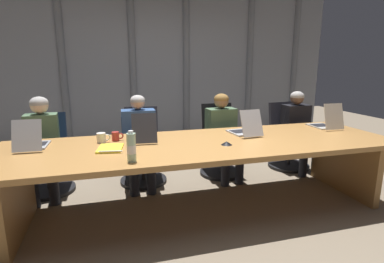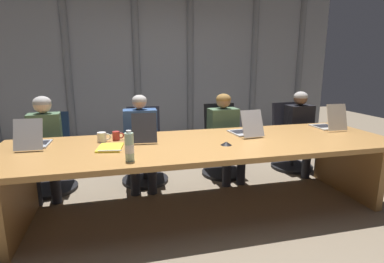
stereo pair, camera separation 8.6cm
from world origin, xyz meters
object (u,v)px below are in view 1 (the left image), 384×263
Objects in this scene: conference_mic_left_side at (227,143)px; water_bottle_primary at (131,148)px; person_left_end at (42,141)px; office_chair_right_mid at (287,143)px; laptop_left_mid at (144,135)px; coffee_mug_far at (102,138)px; office_chair_left_end at (48,163)px; laptop_right_mid at (325,123)px; laptop_center at (244,129)px; laptop_left_end at (32,142)px; coffee_mug_near at (116,136)px; spiral_notepad at (110,148)px; person_center at (223,131)px; office_chair_center at (220,148)px; person_left_mid at (139,136)px; person_right_mid at (299,126)px; office_chair_left_mid at (143,155)px.

water_bottle_primary is at bearing -163.65° from conference_mic_left_side.
conference_mic_left_side is at bearing 16.35° from water_bottle_primary.
office_chair_right_mid is at bearing 88.72° from person_left_end.
laptop_left_mid is 0.46× the size of office_chair_right_mid.
laptop_left_mid reaches higher than water_bottle_primary.
person_left_end is 8.39× the size of coffee_mug_far.
laptop_left_mid is 0.47× the size of office_chair_left_end.
office_chair_right_mid is at bearing 4.31° from laptop_right_mid.
office_chair_left_end is at bearing 65.12° from laptop_center.
coffee_mug_far is at bearing -81.61° from office_chair_right_mid.
laptop_left_mid reaches higher than laptop_left_end.
coffee_mug_near is 0.36× the size of spiral_notepad.
conference_mic_left_side is at bearing 58.14° from person_left_end.
conference_mic_left_side is (1.85, -0.97, 0.10)m from person_left_end.
coffee_mug_near is (-2.53, 0.06, -0.01)m from laptop_right_mid.
laptop_right_mid is at bearing -4.04° from office_chair_right_mid.
office_chair_left_end is at bearing 79.45° from laptop_right_mid.
person_left_end is 2.20m from person_center.
laptop_left_mid is 0.39× the size of person_center.
office_chair_center is 1.26m from conference_mic_left_side.
laptop_left_end is 2.26m from person_center.
laptop_right_mid is 1.26× the size of spiral_notepad.
laptop_center is 0.52m from conference_mic_left_side.
office_chair_left_end is at bearing -89.12° from office_chair_center.
office_chair_right_mid reaches higher than office_chair_left_end.
office_chair_right_mid is at bearing -74.89° from laptop_left_end.
laptop_left_end is 1.24× the size of spiral_notepad.
laptop_left_mid is at bearing 82.88° from laptop_center.
coffee_mug_far is at bearing 108.92° from water_bottle_primary.
person_right_mid is at bearing 91.80° from person_left_mid.
coffee_mug_far is at bearing 46.37° from person_left_end.
person_left_mid reaches higher than coffee_mug_near.
laptop_center is at bearing 45.02° from conference_mic_left_side.
office_chair_center is at bearing 43.16° from spiral_notepad.
person_center reaches higher than laptop_left_mid.
laptop_right_mid is (3.30, 0.02, 0.00)m from laptop_left_end.
conference_mic_left_side is at bearing 1.95° from spiral_notepad.
laptop_center reaches higher than spiral_notepad.
water_bottle_primary is 0.99m from conference_mic_left_side.
laptop_left_mid is 1.29× the size of spiral_notepad.
person_left_mid is 4.39× the size of water_bottle_primary.
office_chair_left_mid is 6.98× the size of coffee_mug_far.
water_bottle_primary is 0.76m from coffee_mug_near.
person_left_end is 0.96m from coffee_mug_near.
laptop_right_mid is 2.61m from spiral_notepad.
person_right_mid is at bearing 89.63° from office_chair_left_end.
office_chair_right_mid is at bearing 95.17° from office_chair_left_mid.
person_center is 10.26× the size of conference_mic_left_side.
office_chair_left_end is at bearing -97.56° from person_center.
person_left_end reaches higher than spiral_notepad.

